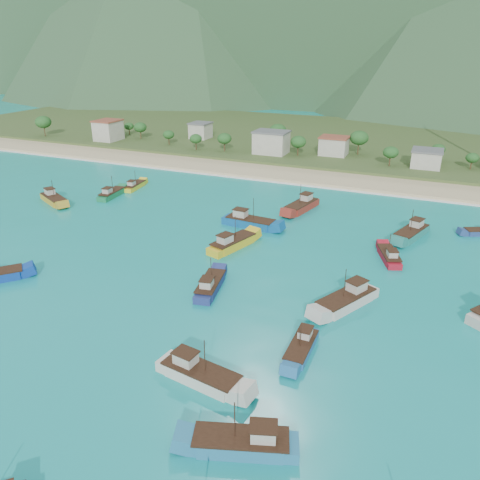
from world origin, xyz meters
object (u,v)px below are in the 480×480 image
at_px(boat_10, 210,286).
at_px(boat_14, 389,257).
at_px(boat_13, 411,233).
at_px(boat_15, 232,244).
at_px(boat_24, 249,223).
at_px(boat_25, 301,348).
at_px(boat_11, 347,301).
at_px(boat_6, 54,200).
at_px(boat_21, 112,194).
at_px(boat_16, 135,186).
at_px(boat_8, 243,444).
at_px(boat_4, 302,206).
at_px(boat_18, 200,375).

distance_m(boat_10, boat_14, 35.85).
xyz_separation_m(boat_10, boat_13, (29.39, 37.71, 0.17)).
distance_m(boat_13, boat_15, 38.76).
bearing_deg(boat_24, boat_25, 34.98).
relative_size(boat_10, boat_11, 0.85).
height_order(boat_6, boat_14, boat_6).
relative_size(boat_15, boat_21, 1.19).
xyz_separation_m(boat_14, boat_25, (-7.32, -34.84, -0.01)).
xyz_separation_m(boat_15, boat_16, (-42.68, 27.11, -0.29)).
distance_m(boat_16, boat_24, 43.93).
bearing_deg(boat_6, boat_21, 160.19).
xyz_separation_m(boat_8, boat_16, (-64.57, 73.48, -0.21)).
relative_size(boat_6, boat_21, 1.12).
distance_m(boat_11, boat_14, 20.78).
xyz_separation_m(boat_4, boat_6, (-61.11, -19.87, -0.11)).
height_order(boat_10, boat_13, boat_13).
xyz_separation_m(boat_15, boat_21, (-43.91, 18.20, -0.19)).
bearing_deg(boat_10, boat_13, 41.46).
bearing_deg(boat_4, boat_10, 99.13).
bearing_deg(boat_6, boat_11, 102.00).
distance_m(boat_4, boat_13, 27.75).
relative_size(boat_16, boat_24, 0.74).
relative_size(boat_10, boat_25, 1.16).
xyz_separation_m(boat_4, boat_24, (-7.71, -15.56, 0.01)).
xyz_separation_m(boat_10, boat_25, (19.04, -10.54, -0.12)).
height_order(boat_14, boat_15, boat_15).
distance_m(boat_6, boat_13, 88.59).
distance_m(boat_16, boat_25, 85.55).
bearing_deg(boat_18, boat_4, -165.55).
distance_m(boat_10, boat_16, 64.33).
relative_size(boat_8, boat_25, 1.27).
bearing_deg(boat_13, boat_24, 31.71).
height_order(boat_11, boat_21, boat_11).
xyz_separation_m(boat_4, boat_16, (-49.10, -0.85, -0.34)).
bearing_deg(boat_18, boat_11, 161.31).
xyz_separation_m(boat_6, boat_16, (12.01, 19.01, -0.22)).
bearing_deg(boat_21, boat_13, -4.25).
distance_m(boat_13, boat_18, 62.25).
xyz_separation_m(boat_13, boat_24, (-34.36, -7.81, 0.07)).
bearing_deg(boat_21, boat_25, -40.50).
distance_m(boat_4, boat_18, 66.91).
xyz_separation_m(boat_14, boat_24, (-31.33, 5.59, 0.34)).
xyz_separation_m(boat_6, boat_21, (10.78, 10.10, -0.13)).
distance_m(boat_8, boat_11, 33.05).
relative_size(boat_10, boat_21, 1.03).
height_order(boat_8, boat_18, boat_18).
bearing_deg(boat_6, boat_14, 116.17).
bearing_deg(boat_8, boat_18, 31.07).
bearing_deg(boat_18, boat_21, -126.08).
relative_size(boat_6, boat_24, 0.91).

